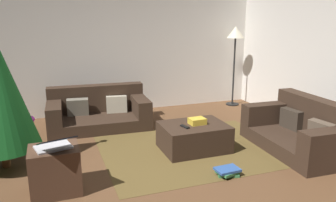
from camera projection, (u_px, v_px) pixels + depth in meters
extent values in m
plane|color=brown|center=(158.00, 178.00, 3.92)|extent=(6.40, 6.40, 0.00)
cube|color=silver|center=(107.00, 47.00, 6.46)|extent=(6.40, 0.12, 2.60)
cube|color=#332319|center=(99.00, 122.00, 5.73)|extent=(1.72, 1.02, 0.20)
cube|color=#332319|center=(96.00, 98.00, 5.97)|extent=(1.69, 0.31, 0.48)
cube|color=#332319|center=(140.00, 105.00, 5.88)|extent=(0.28, 0.95, 0.29)
cube|color=#332319|center=(54.00, 112.00, 5.46)|extent=(0.28, 0.95, 0.29)
cube|color=#BCB299|center=(117.00, 104.00, 5.91)|extent=(0.37, 0.17, 0.30)
cube|color=#716B5B|center=(78.00, 107.00, 5.71)|extent=(0.38, 0.20, 0.31)
cube|color=#332319|center=(296.00, 143.00, 4.75)|extent=(0.98, 1.63, 0.20)
cube|color=#332319|center=(318.00, 117.00, 4.76)|extent=(0.31, 1.60, 0.52)
cube|color=#332319|center=(334.00, 142.00, 4.07)|extent=(0.92, 0.28, 0.32)
cube|color=#332319|center=(270.00, 113.00, 5.32)|extent=(0.92, 0.28, 0.32)
cube|color=brown|center=(322.00, 133.00, 4.44)|extent=(0.20, 0.38, 0.31)
cube|color=#372D24|center=(291.00, 119.00, 5.03)|extent=(0.16, 0.37, 0.30)
cube|color=#332319|center=(194.00, 137.00, 4.75)|extent=(0.92, 0.70, 0.38)
cube|color=gold|center=(197.00, 121.00, 4.71)|extent=(0.23, 0.19, 0.09)
cube|color=black|center=(185.00, 127.00, 4.57)|extent=(0.09, 0.17, 0.02)
cylinder|color=brown|center=(6.00, 157.00, 4.20)|extent=(0.10, 0.10, 0.27)
sphere|color=#CC33BF|center=(31.00, 119.00, 4.29)|extent=(0.09, 0.09, 0.09)
sphere|color=green|center=(7.00, 78.00, 4.14)|extent=(0.06, 0.06, 0.06)
cube|color=#4C3323|center=(55.00, 170.00, 3.56)|extent=(0.52, 0.44, 0.51)
cube|color=silver|center=(53.00, 147.00, 3.50)|extent=(0.41, 0.33, 0.02)
cube|color=black|center=(57.00, 141.00, 3.33)|extent=(0.41, 0.32, 0.11)
cube|color=#387A47|center=(228.00, 174.00, 4.00)|extent=(0.29, 0.23, 0.04)
cube|color=#387A47|center=(228.00, 172.00, 3.97)|extent=(0.28, 0.25, 0.03)
cube|color=#2D5193|center=(227.00, 169.00, 3.97)|extent=(0.29, 0.21, 0.03)
cylinder|color=black|center=(232.00, 104.00, 7.27)|extent=(0.28, 0.28, 0.02)
cylinder|color=black|center=(234.00, 72.00, 7.10)|extent=(0.04, 0.04, 1.45)
cone|color=beige|center=(236.00, 32.00, 6.89)|extent=(0.36, 0.36, 0.24)
cube|color=brown|center=(193.00, 149.00, 4.79)|extent=(2.60, 2.00, 0.01)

